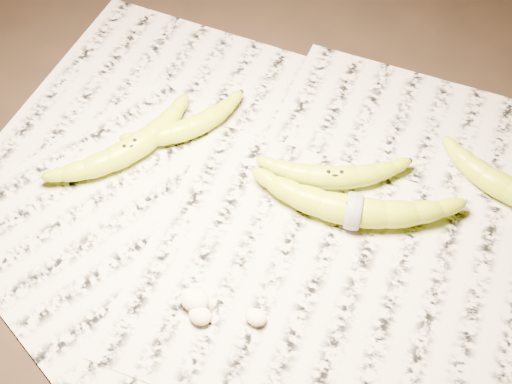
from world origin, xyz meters
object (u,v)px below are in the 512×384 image
at_px(banana_center, 334,176).
at_px(banana_taped, 354,210).
at_px(banana_left_a, 130,148).
at_px(banana_upper_a, 508,188).
at_px(banana_left_b, 189,126).

xyz_separation_m(banana_center, banana_taped, (0.04, -0.04, 0.00)).
relative_size(banana_left_a, banana_center, 1.15).
distance_m(banana_center, banana_taped, 0.06).
height_order(banana_center, banana_upper_a, banana_upper_a).
relative_size(banana_left_a, banana_upper_a, 1.09).
xyz_separation_m(banana_left_a, banana_upper_a, (0.50, 0.16, 0.00)).
bearing_deg(banana_upper_a, banana_taped, -134.71).
distance_m(banana_center, banana_upper_a, 0.24).
relative_size(banana_center, banana_upper_a, 0.95).
height_order(banana_taped, banana_upper_a, banana_taped).
xyz_separation_m(banana_taped, banana_upper_a, (0.18, 0.13, -0.00)).
xyz_separation_m(banana_left_a, banana_center, (0.28, 0.08, -0.00)).
bearing_deg(banana_upper_a, banana_center, -149.85).
xyz_separation_m(banana_left_a, banana_taped, (0.33, 0.04, 0.00)).
relative_size(banana_left_a, banana_left_b, 1.27).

